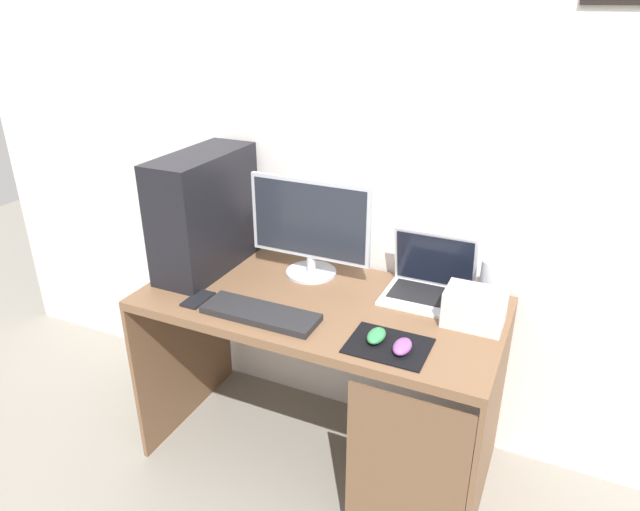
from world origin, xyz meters
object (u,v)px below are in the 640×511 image
pc_tower (205,212)px  keyboard (260,314)px  projector (474,308)px  cell_phone (198,299)px  speaker (489,283)px  mouse_left (376,336)px  mouse_right (402,347)px  monitor (310,228)px  laptop (429,284)px

pc_tower → keyboard: bearing=-33.6°
pc_tower → keyboard: pc_tower is taller
projector → cell_phone: projector is taller
speaker → mouse_left: 0.50m
pc_tower → projector: bearing=-0.1°
cell_phone → speaker: bearing=23.2°
pc_tower → mouse_right: 0.98m
speaker → keyboard: bearing=-149.1°
speaker → projector: (-0.02, -0.16, -0.02)m
monitor → mouse_right: monitor is taller
monitor → speaker: bearing=4.0°
laptop → mouse_left: (-0.07, -0.38, -0.03)m
monitor → laptop: monitor is taller
monitor → keyboard: 0.42m
pc_tower → projector: size_ratio=2.47×
mouse_right → laptop: bearing=93.3°
projector → mouse_left: (-0.26, -0.24, -0.04)m
mouse_left → keyboard: bearing=-177.3°
monitor → projector: (0.67, -0.11, -0.14)m
projector → keyboard: bearing=-159.1°
pc_tower → monitor: (0.41, 0.11, -0.04)m
mouse_right → projector: bearing=57.7°
keyboard → mouse_left: bearing=2.7°
projector → keyboard: projector is taller
mouse_left → cell_phone: (-0.69, -0.02, -0.02)m
projector → keyboard: size_ratio=0.48×
speaker → cell_phone: bearing=-156.8°
monitor → speaker: 0.70m
monitor → laptop: bearing=2.7°
speaker → mouse_left: size_ratio=1.82×
pc_tower → speaker: 1.12m
speaker → projector: speaker is taller
monitor → laptop: size_ratio=1.60×
monitor → projector: bearing=-9.5°
speaker → projector: 0.16m
speaker → pc_tower: bearing=-171.9°
laptop → pc_tower: bearing=-171.6°
mouse_left → pc_tower: bearing=163.4°
laptop → mouse_right: bearing=-86.7°
mouse_left → speaker: bearing=54.8°
mouse_left → mouse_right: size_ratio=1.00×
keyboard → mouse_left: (0.42, 0.02, 0.01)m
laptop → projector: bearing=-35.1°
laptop → mouse_right: 0.40m
pc_tower → keyboard: (0.40, -0.26, -0.23)m
monitor → mouse_right: 0.65m
mouse_right → cell_phone: size_ratio=0.74×
monitor → speaker: size_ratio=2.86×
laptop → keyboard: laptop is taller
monitor → keyboard: bearing=-92.3°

